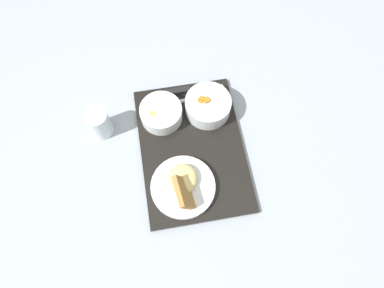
{
  "coord_description": "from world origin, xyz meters",
  "views": [
    {
      "loc": [
        0.36,
        -0.1,
        0.95
      ],
      "look_at": [
        0.0,
        0.0,
        0.04
      ],
      "focal_mm": 32.0,
      "sensor_mm": 36.0,
      "label": 1
    }
  ],
  "objects_px": {
    "plate_main": "(183,186)",
    "spoon": "(193,98)",
    "bowl_salad": "(208,105)",
    "glass_water": "(100,124)",
    "bowl_soup": "(161,113)",
    "knife": "(181,91)"
  },
  "relations": [
    {
      "from": "knife",
      "to": "spoon",
      "type": "height_order",
      "value": "knife"
    },
    {
      "from": "plate_main",
      "to": "spoon",
      "type": "height_order",
      "value": "plate_main"
    },
    {
      "from": "bowl_salad",
      "to": "plate_main",
      "type": "bearing_deg",
      "value": -31.33
    },
    {
      "from": "knife",
      "to": "glass_water",
      "type": "bearing_deg",
      "value": -161.68
    },
    {
      "from": "plate_main",
      "to": "spoon",
      "type": "xyz_separation_m",
      "value": [
        -0.27,
        0.1,
        -0.01
      ]
    },
    {
      "from": "bowl_soup",
      "to": "spoon",
      "type": "bearing_deg",
      "value": 108.77
    },
    {
      "from": "bowl_salad",
      "to": "knife",
      "type": "xyz_separation_m",
      "value": [
        -0.08,
        -0.06,
        -0.02
      ]
    },
    {
      "from": "knife",
      "to": "bowl_salad",
      "type": "bearing_deg",
      "value": -47.76
    },
    {
      "from": "plate_main",
      "to": "spoon",
      "type": "distance_m",
      "value": 0.29
    },
    {
      "from": "plate_main",
      "to": "knife",
      "type": "bearing_deg",
      "value": 166.61
    },
    {
      "from": "bowl_salad",
      "to": "plate_main",
      "type": "height_order",
      "value": "plate_main"
    },
    {
      "from": "plate_main",
      "to": "knife",
      "type": "relative_size",
      "value": 0.97
    },
    {
      "from": "bowl_salad",
      "to": "glass_water",
      "type": "relative_size",
      "value": 1.4
    },
    {
      "from": "bowl_soup",
      "to": "knife",
      "type": "bearing_deg",
      "value": 131.03
    },
    {
      "from": "plate_main",
      "to": "knife",
      "type": "distance_m",
      "value": 0.31
    },
    {
      "from": "plate_main",
      "to": "bowl_soup",
      "type": "bearing_deg",
      "value": -178.01
    },
    {
      "from": "bowl_soup",
      "to": "spoon",
      "type": "height_order",
      "value": "bowl_soup"
    },
    {
      "from": "bowl_soup",
      "to": "plate_main",
      "type": "xyz_separation_m",
      "value": [
        0.23,
        0.01,
        -0.01
      ]
    },
    {
      "from": "bowl_salad",
      "to": "spoon",
      "type": "height_order",
      "value": "bowl_salad"
    },
    {
      "from": "bowl_soup",
      "to": "spoon",
      "type": "relative_size",
      "value": 0.79
    },
    {
      "from": "plate_main",
      "to": "knife",
      "type": "height_order",
      "value": "plate_main"
    },
    {
      "from": "plate_main",
      "to": "glass_water",
      "type": "xyz_separation_m",
      "value": [
        -0.24,
        -0.19,
        0.01
      ]
    }
  ]
}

